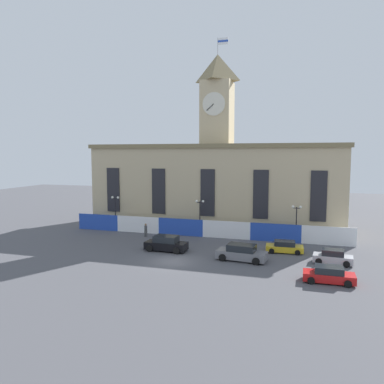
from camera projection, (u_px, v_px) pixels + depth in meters
ground_plane at (172, 262)px, 39.52m from camera, size 160.00×160.00×0.00m
civic_building at (217, 181)px, 58.38m from camera, size 37.98×11.89×28.72m
banner_fence at (203, 228)px, 51.15m from camera, size 38.89×0.12×2.34m
street_lamp_far_right at (115, 206)px, 55.57m from camera, size 1.26×0.36×5.06m
street_lamp_left at (200, 210)px, 51.81m from camera, size 1.26×0.36×4.98m
street_lamp_far_left at (296, 215)px, 48.09m from camera, size 1.26×0.36×4.75m
car_silver_hatch at (333, 257)px, 38.69m from camera, size 4.04×2.31×1.50m
car_yellow_coupe at (284, 247)px, 43.15m from camera, size 4.30×2.33×1.35m
car_gray_pickup at (242, 253)px, 39.84m from camera, size 5.48×2.80×1.75m
car_red_sedan at (329, 275)px, 33.05m from camera, size 4.40×2.13×1.45m
car_black_suv at (166, 244)px, 43.82m from camera, size 4.95×2.46×1.80m
pedestrian at (146, 230)px, 51.15m from camera, size 0.45×0.44×1.85m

